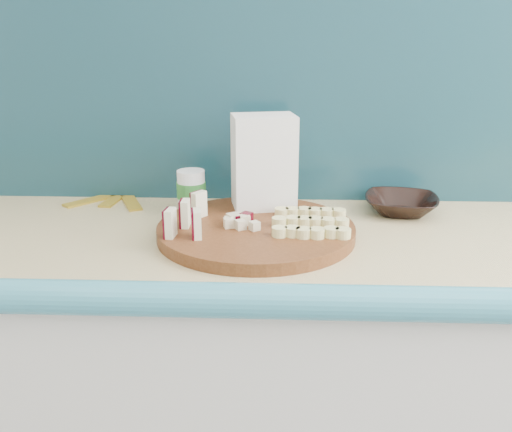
{
  "coord_description": "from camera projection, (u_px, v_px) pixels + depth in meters",
  "views": [
    {
      "loc": [
        0.07,
        0.36,
        1.34
      ],
      "look_at": [
        0.02,
        1.5,
        0.96
      ],
      "focal_mm": 40.0,
      "sensor_mm": 36.0,
      "label": 1
    }
  ],
  "objects": [
    {
      "name": "kitchen_counter",
      "position": [
        290.0,
        414.0,
        1.37
      ],
      "size": [
        2.2,
        0.63,
        0.91
      ],
      "color": "silver",
      "rests_on": "ground"
    },
    {
      "name": "backsplash",
      "position": [
        293.0,
        102.0,
        1.41
      ],
      "size": [
        2.2,
        0.02,
        0.5
      ],
      "primitive_type": "cube",
      "color": "teal",
      "rests_on": "kitchen_counter"
    },
    {
      "name": "cutting_board",
      "position": [
        256.0,
        231.0,
        1.22
      ],
      "size": [
        0.44,
        0.44,
        0.03
      ],
      "primitive_type": "cylinder",
      "rotation": [
        0.0,
        0.0,
        -0.03
      ],
      "color": "#49240F",
      "rests_on": "kitchen_counter"
    },
    {
      "name": "apple_wedges",
      "position": [
        188.0,
        216.0,
        1.18
      ],
      "size": [
        0.07,
        0.16,
        0.06
      ],
      "color": "#F7F0C6",
      "rests_on": "cutting_board"
    },
    {
      "name": "apple_chunks",
      "position": [
        244.0,
        220.0,
        1.21
      ],
      "size": [
        0.06,
        0.07,
        0.02
      ],
      "color": "#F6ECC5",
      "rests_on": "cutting_board"
    },
    {
      "name": "banana_slices",
      "position": [
        311.0,
        222.0,
        1.2
      ],
      "size": [
        0.16,
        0.16,
        0.02
      ],
      "color": "#EFE692",
      "rests_on": "cutting_board"
    },
    {
      "name": "brown_bowl",
      "position": [
        401.0,
        205.0,
        1.37
      ],
      "size": [
        0.2,
        0.2,
        0.04
      ],
      "primitive_type": "imported",
      "rotation": [
        0.0,
        0.0,
        -0.17
      ],
      "color": "black",
      "rests_on": "kitchen_counter"
    },
    {
      "name": "flour_bag",
      "position": [
        264.0,
        167.0,
        1.31
      ],
      "size": [
        0.16,
        0.13,
        0.24
      ],
      "primitive_type": "cube",
      "rotation": [
        0.0,
        0.0,
        0.2
      ],
      "color": "white",
      "rests_on": "kitchen_counter"
    },
    {
      "name": "canister",
      "position": [
        191.0,
        193.0,
        1.34
      ],
      "size": [
        0.07,
        0.07,
        0.11
      ],
      "rotation": [
        0.0,
        0.0,
        -0.01
      ],
      "color": "white",
      "rests_on": "kitchen_counter"
    },
    {
      "name": "banana_peel",
      "position": [
        113.0,
        200.0,
        1.47
      ],
      "size": [
        0.21,
        0.18,
        0.01
      ],
      "rotation": [
        0.0,
        0.0,
        -0.28
      ],
      "color": "#B59022",
      "rests_on": "kitchen_counter"
    }
  ]
}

